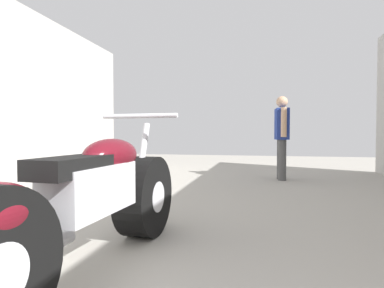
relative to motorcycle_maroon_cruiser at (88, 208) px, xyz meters
The scene contains 3 objects.
ground_plane 1.96m from the motorcycle_maroon_cruiser, 78.28° to the left, with size 19.11×19.11×0.00m, color #A8A399.
motorcycle_maroon_cruiser is the anchor object (origin of this frame).
mechanic_in_blue 4.79m from the motorcycle_maroon_cruiser, 72.17° to the left, with size 0.26×0.65×1.62m.
Camera 1 is at (0.64, 0.40, 0.88)m, focal length 29.04 mm.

